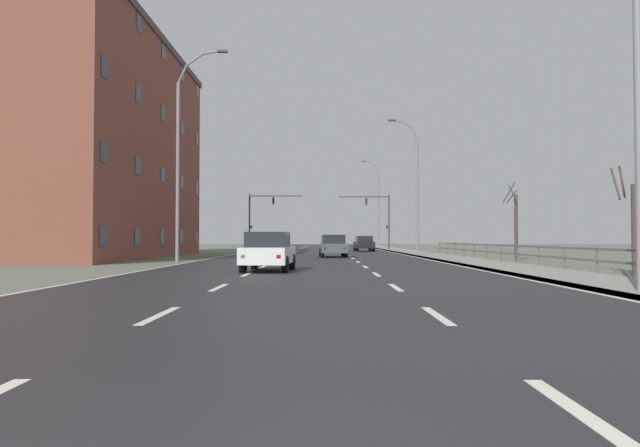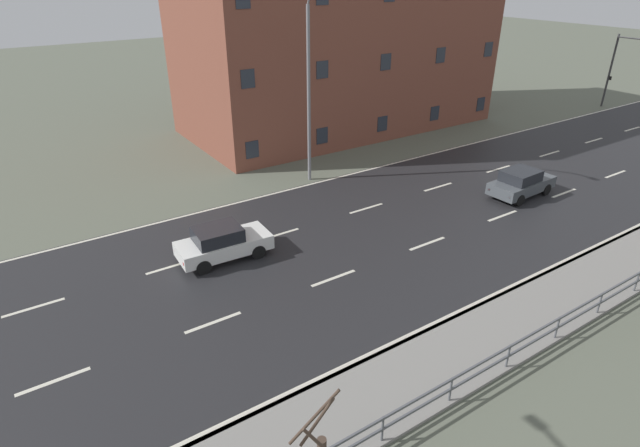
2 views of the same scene
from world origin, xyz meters
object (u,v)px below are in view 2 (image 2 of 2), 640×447
Objects in this scene: street_lamp_left_bank at (310,85)px; car_near_left at (521,183)px; traffic_signal_left at (626,61)px; brick_building at (339,23)px; car_far_right at (222,242)px.

street_lamp_left_bank reaches higher than car_near_left.
street_lamp_left_bank is at bearing -91.17° from traffic_signal_left.
car_near_left is 18.93m from brick_building.
car_near_left is at bearing 83.16° from car_far_right.
street_lamp_left_bank is 11.17m from car_far_right.
car_far_right is 0.17× the size of brick_building.
brick_building reaches higher than traffic_signal_left.
street_lamp_left_bank is at bearing -137.40° from car_near_left.
car_near_left is (8.52, 8.63, -4.93)m from street_lamp_left_bank.
street_lamp_left_bank is 13.10m from car_near_left.
brick_building is at bearing 134.26° from car_far_right.
car_far_right is at bearing -82.99° from traffic_signal_left.
traffic_signal_left is at bearing 88.83° from street_lamp_left_bank.
traffic_signal_left is at bearing 99.80° from car_far_right.
street_lamp_left_bank is at bearing -42.77° from brick_building.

